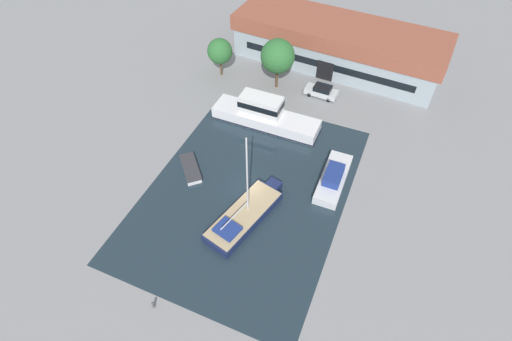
% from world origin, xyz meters
% --- Properties ---
extents(ground_plane, '(440.00, 440.00, 0.00)m').
position_xyz_m(ground_plane, '(0.00, 0.00, 0.00)').
color(ground_plane, gray).
extents(water_canal, '(20.35, 28.50, 0.01)m').
position_xyz_m(water_canal, '(0.00, 0.00, 0.00)').
color(water_canal, '#1E2D38').
rests_on(water_canal, ground).
extents(warehouse_building, '(30.69, 11.61, 6.26)m').
position_xyz_m(warehouse_building, '(1.92, 27.74, 3.17)').
color(warehouse_building, '#99A8B2').
rests_on(warehouse_building, ground).
extents(quay_tree_near_building, '(4.55, 4.55, 7.10)m').
position_xyz_m(quay_tree_near_building, '(-4.02, 18.84, 4.81)').
color(quay_tree_near_building, brown).
rests_on(quay_tree_near_building, ground).
extents(quay_tree_by_water, '(3.51, 3.51, 5.54)m').
position_xyz_m(quay_tree_by_water, '(-12.44, 18.50, 3.77)').
color(quay_tree_by_water, brown).
rests_on(quay_tree_by_water, ground).
extents(parked_car, '(4.48, 2.04, 1.60)m').
position_xyz_m(parked_car, '(2.36, 19.26, 0.80)').
color(parked_car, silver).
rests_on(parked_car, ground).
extents(sailboat_moored, '(5.39, 10.61, 10.76)m').
position_xyz_m(sailboat_moored, '(1.20, -3.58, 0.60)').
color(sailboat_moored, '#19234C').
rests_on(sailboat_moored, water_canal).
extents(motor_cruiser, '(13.68, 3.52, 3.95)m').
position_xyz_m(motor_cruiser, '(-2.61, 10.87, 1.42)').
color(motor_cruiser, white).
rests_on(motor_cruiser, water_canal).
extents(small_dinghy, '(4.28, 4.50, 0.67)m').
position_xyz_m(small_dinghy, '(-7.15, 0.05, 0.34)').
color(small_dinghy, white).
rests_on(small_dinghy, water_canal).
extents(cabin_boat, '(2.63, 7.57, 2.18)m').
position_xyz_m(cabin_boat, '(8.11, 4.61, 0.79)').
color(cabin_boat, silver).
rests_on(cabin_boat, water_canal).
extents(mooring_bollard, '(0.25, 0.25, 0.77)m').
position_xyz_m(mooring_bollard, '(-2.20, -15.16, 0.41)').
color(mooring_bollard, '#47474C').
rests_on(mooring_bollard, ground).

